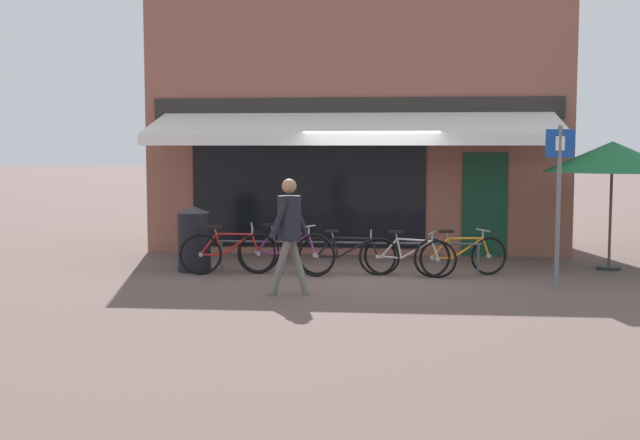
% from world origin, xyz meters
% --- Properties ---
extents(ground_plane, '(160.00, 160.00, 0.00)m').
position_xyz_m(ground_plane, '(0.00, 0.00, 0.00)').
color(ground_plane, brown).
extents(shop_front, '(8.74, 4.83, 5.25)m').
position_xyz_m(shop_front, '(-0.39, 4.02, 2.62)').
color(shop_front, '#8E5647').
rests_on(shop_front, ground_plane).
extents(bike_rack_rail, '(4.59, 0.04, 0.57)m').
position_xyz_m(bike_rack_rail, '(-0.37, 0.01, 0.49)').
color(bike_rack_rail, '#47494F').
rests_on(bike_rack_rail, ground_plane).
extents(bicycle_red, '(1.71, 0.55, 0.89)m').
position_xyz_m(bicycle_red, '(-2.40, -0.29, 0.39)').
color(bicycle_red, black).
rests_on(bicycle_red, ground_plane).
extents(bicycle_purple, '(1.79, 0.69, 0.88)m').
position_xyz_m(bicycle_purple, '(-1.44, -0.16, 0.40)').
color(bicycle_purple, black).
rests_on(bicycle_purple, ground_plane).
extents(bicycle_black, '(1.71, 0.52, 0.82)m').
position_xyz_m(bicycle_black, '(-0.38, -0.08, 0.35)').
color(bicycle_black, black).
rests_on(bicycle_black, ground_plane).
extents(bicycle_silver, '(1.59, 0.58, 0.78)m').
position_xyz_m(bicycle_silver, '(0.69, -0.15, 0.35)').
color(bicycle_silver, black).
rests_on(bicycle_silver, ground_plane).
extents(bicycle_orange, '(1.63, 0.69, 0.80)m').
position_xyz_m(bicycle_orange, '(1.57, -0.02, 0.36)').
color(bicycle_orange, black).
rests_on(bicycle_orange, ground_plane).
extents(pedestrian_adult, '(0.63, 0.49, 1.76)m').
position_xyz_m(pedestrian_adult, '(-1.11, -2.08, 1.07)').
color(pedestrian_adult, slate).
rests_on(pedestrian_adult, ground_plane).
extents(litter_bin, '(0.60, 0.60, 1.16)m').
position_xyz_m(litter_bin, '(-3.12, 0.07, 0.58)').
color(litter_bin, black).
rests_on(litter_bin, ground_plane).
extents(parking_sign, '(0.44, 0.07, 2.55)m').
position_xyz_m(parking_sign, '(3.00, -0.99, 1.55)').
color(parking_sign, slate).
rests_on(parking_sign, ground_plane).
extents(cafe_parasol, '(2.42, 2.42, 2.31)m').
position_xyz_m(cafe_parasol, '(4.30, 1.00, 2.03)').
color(cafe_parasol, '#4C3D2D').
rests_on(cafe_parasol, ground_plane).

